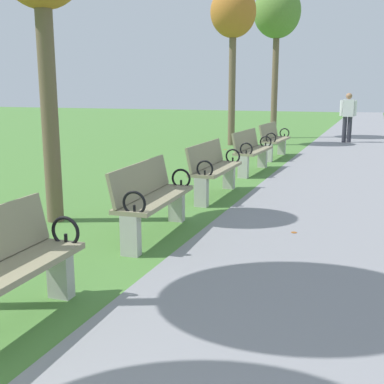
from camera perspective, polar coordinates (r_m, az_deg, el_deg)
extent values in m
cube|color=gray|center=(18.24, 18.07, 5.79)|extent=(2.37, 44.00, 0.02)
cube|color=#B7B5AD|center=(4.40, -15.08, -9.03)|extent=(0.20, 0.13, 0.45)
torus|color=black|center=(4.27, -14.52, -4.48)|extent=(0.27, 0.04, 0.27)
cylinder|color=black|center=(4.30, -14.46, -5.51)|extent=(0.03, 0.03, 0.12)
cube|color=gray|center=(5.92, -4.22, -0.75)|extent=(0.52, 1.62, 0.05)
cube|color=gray|center=(5.94, -5.95, 1.49)|extent=(0.20, 1.60, 0.40)
cube|color=#B7B5AD|center=(5.32, -7.15, -5.04)|extent=(0.21, 0.13, 0.45)
cube|color=#B7B5AD|center=(6.65, -1.81, -1.52)|extent=(0.21, 0.13, 0.45)
torus|color=black|center=(5.19, -6.75, -1.31)|extent=(0.27, 0.04, 0.27)
cylinder|color=black|center=(5.21, -6.73, -2.16)|extent=(0.03, 0.03, 0.12)
torus|color=black|center=(6.57, -1.28, 1.57)|extent=(0.27, 0.04, 0.27)
cylinder|color=black|center=(6.58, -1.27, 0.89)|extent=(0.03, 0.03, 0.12)
cube|color=gray|center=(8.11, 2.87, 2.72)|extent=(0.44, 1.60, 0.05)
cube|color=gray|center=(8.14, 1.60, 4.36)|extent=(0.13, 1.60, 0.40)
cube|color=#B7B5AD|center=(7.47, 1.10, -0.03)|extent=(0.20, 0.12, 0.45)
cube|color=#B7B5AD|center=(8.85, 4.32, 1.83)|extent=(0.20, 0.12, 0.45)
torus|color=black|center=(7.36, 1.50, 2.69)|extent=(0.27, 0.03, 0.27)
cylinder|color=black|center=(7.37, 1.50, 2.08)|extent=(0.03, 0.03, 0.12)
torus|color=black|center=(8.79, 4.77, 4.17)|extent=(0.27, 0.03, 0.27)
cylinder|color=black|center=(8.81, 4.76, 3.65)|extent=(0.03, 0.03, 0.12)
cube|color=gray|center=(10.61, 7.20, 4.81)|extent=(0.51, 1.62, 0.05)
cube|color=gray|center=(10.64, 6.24, 6.07)|extent=(0.19, 1.60, 0.40)
cube|color=#B7B5AD|center=(9.94, 5.99, 2.91)|extent=(0.20, 0.13, 0.45)
cube|color=#B7B5AD|center=(11.35, 8.20, 3.97)|extent=(0.20, 0.13, 0.45)
torus|color=black|center=(9.86, 6.34, 4.97)|extent=(0.27, 0.04, 0.27)
cylinder|color=black|center=(9.87, 6.33, 4.51)|extent=(0.03, 0.03, 0.12)
torus|color=black|center=(11.31, 8.58, 5.80)|extent=(0.27, 0.04, 0.27)
cylinder|color=black|center=(11.32, 8.56, 5.39)|extent=(0.03, 0.03, 0.12)
cube|color=gray|center=(12.96, 9.71, 6.01)|extent=(0.50, 1.62, 0.05)
cube|color=gray|center=(12.98, 8.93, 7.04)|extent=(0.19, 1.60, 0.40)
cube|color=#B7B5AD|center=(12.27, 8.87, 4.54)|extent=(0.20, 0.13, 0.45)
cube|color=#B7B5AD|center=(13.70, 10.39, 5.25)|extent=(0.20, 0.13, 0.45)
torus|color=black|center=(12.20, 9.18, 6.21)|extent=(0.27, 0.04, 0.27)
cylinder|color=black|center=(12.21, 9.16, 5.84)|extent=(0.03, 0.03, 0.12)
torus|color=black|center=(13.67, 10.72, 6.76)|extent=(0.27, 0.04, 0.27)
cylinder|color=black|center=(13.68, 10.70, 6.42)|extent=(0.03, 0.03, 0.12)
cylinder|color=brown|center=(6.75, -16.27, 9.04)|extent=(0.22, 0.22, 2.97)
cylinder|color=brown|center=(15.78, 4.68, 11.96)|extent=(0.22, 0.22, 3.59)
ellipsoid|color=#B26B28|center=(15.95, 4.82, 20.18)|extent=(1.40, 1.40, 1.54)
cylinder|color=brown|center=(18.35, 9.61, 12.23)|extent=(0.22, 0.22, 3.85)
ellipsoid|color=#5B8438|center=(18.54, 9.89, 19.98)|extent=(1.65, 1.65, 1.82)
cylinder|color=#2D2D38|center=(17.22, 17.86, 6.93)|extent=(0.14, 0.14, 0.85)
cylinder|color=#2D2D38|center=(17.21, 17.32, 6.96)|extent=(0.14, 0.14, 0.85)
cube|color=white|center=(17.18, 17.74, 9.29)|extent=(0.36, 0.25, 0.56)
sphere|color=#9E7051|center=(17.17, 17.82, 10.59)|extent=(0.20, 0.20, 0.20)
cylinder|color=white|center=(17.18, 18.48, 9.24)|extent=(0.09, 0.09, 0.52)
cylinder|color=white|center=(17.17, 16.99, 9.33)|extent=(0.09, 0.09, 0.52)
cylinder|color=#93511E|center=(6.23, 11.79, -4.63)|extent=(0.09, 0.09, 0.00)
cylinder|color=gold|center=(11.45, 2.30, 3.02)|extent=(0.07, 0.07, 0.00)
cylinder|color=#AD6B23|center=(13.81, 5.84, 4.50)|extent=(0.08, 0.08, 0.00)
cylinder|color=#93511E|center=(14.62, 3.88, 4.94)|extent=(0.10, 0.10, 0.00)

